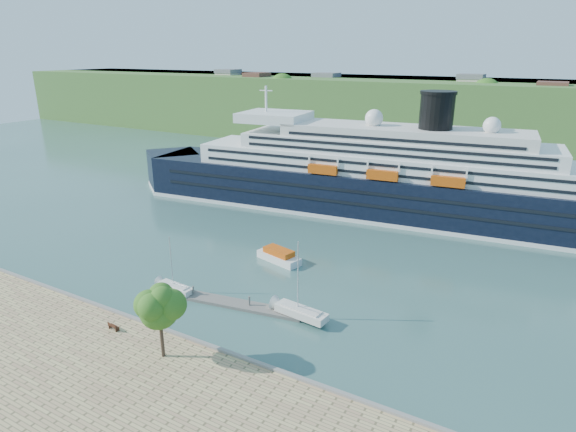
# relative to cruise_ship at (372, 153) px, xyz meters

# --- Properties ---
(ground) EXTENTS (400.00, 400.00, 0.00)m
(ground) POSITION_rel_cruise_ship_xyz_m (-5.33, -59.05, -13.24)
(ground) COLOR #2E524F
(ground) RESTS_ON ground
(far_hillside) EXTENTS (400.00, 50.00, 24.00)m
(far_hillside) POSITION_rel_cruise_ship_xyz_m (-5.33, 85.95, -1.24)
(far_hillside) COLOR #3B5E25
(far_hillside) RESTS_ON ground
(quay_coping) EXTENTS (220.00, 0.50, 0.30)m
(quay_coping) POSITION_rel_cruise_ship_xyz_m (-5.33, -59.25, -12.09)
(quay_coping) COLOR slate
(quay_coping) RESTS_ON promenade
(cruise_ship) EXTENTS (119.09, 30.15, 26.48)m
(cruise_ship) POSITION_rel_cruise_ship_xyz_m (0.00, 0.00, 0.00)
(cruise_ship) COLOR black
(cruise_ship) RESTS_ON ground
(park_bench) EXTENTS (1.70, 0.83, 1.05)m
(park_bench) POSITION_rel_cruise_ship_xyz_m (-9.99, -62.22, -11.71)
(park_bench) COLOR #462314
(park_bench) RESTS_ON promenade
(promenade_tree) EXTENTS (5.83, 5.83, 9.66)m
(promenade_tree) POSITION_rel_cruise_ship_xyz_m (-0.78, -63.27, -7.41)
(promenade_tree) COLOR #2B5C18
(promenade_tree) RESTS_ON promenade
(floating_pontoon) EXTENTS (20.06, 5.62, 0.44)m
(floating_pontoon) POSITION_rel_cruise_ship_xyz_m (-1.52, -48.44, -13.02)
(floating_pontoon) COLOR slate
(floating_pontoon) RESTS_ON ground
(sailboat_white_near) EXTENTS (6.60, 2.32, 8.37)m
(sailboat_white_near) POSITION_rel_cruise_ship_xyz_m (-11.19, -49.79, -9.06)
(sailboat_white_near) COLOR silver
(sailboat_white_near) RESTS_ON ground
(sailboat_white_far) EXTENTS (8.32, 3.11, 10.50)m
(sailboat_white_far) POSITION_rel_cruise_ship_xyz_m (8.32, -47.22, -7.99)
(sailboat_white_far) COLOR silver
(sailboat_white_far) RESTS_ON ground
(tender_launch) EXTENTS (8.58, 4.74, 2.25)m
(tender_launch) POSITION_rel_cruise_ship_xyz_m (-3.78, -32.60, -12.11)
(tender_launch) COLOR #C44A0B
(tender_launch) RESTS_ON ground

